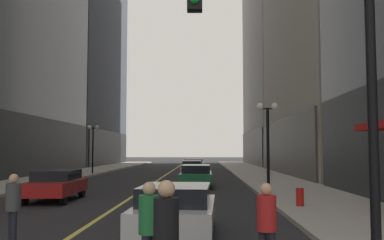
{
  "coord_description": "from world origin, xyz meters",
  "views": [
    {
      "loc": [
        3.35,
        -4.08,
        2.18
      ],
      "look_at": [
        2.26,
        37.67,
        5.13
      ],
      "focal_mm": 40.42,
      "sensor_mm": 36.0,
      "label": 1
    }
  ],
  "objects_px": {
    "car_green": "(196,175)",
    "pedestrian_in_red_jacket": "(267,222)",
    "traffic_light_near_right": "(313,64)",
    "street_lamp_left_far": "(93,138)",
    "pedestrian_in_black_coat": "(166,236)",
    "pedestrian_in_green_parka": "(149,224)",
    "car_grey": "(194,165)",
    "car_red": "(56,184)",
    "street_lamp_right_mid": "(268,128)",
    "pedestrian_with_orange_bag": "(13,204)",
    "car_white": "(192,168)",
    "fire_hydrant_right": "(300,199)",
    "car_silver": "(176,209)"
  },
  "relations": [
    {
      "from": "pedestrian_in_black_coat",
      "to": "traffic_light_near_right",
      "type": "distance_m",
      "value": 4.18
    },
    {
      "from": "fire_hydrant_right",
      "to": "car_red",
      "type": "bearing_deg",
      "value": 164.85
    },
    {
      "from": "pedestrian_in_green_parka",
      "to": "traffic_light_near_right",
      "type": "distance_m",
      "value": 4.06
    },
    {
      "from": "car_red",
      "to": "street_lamp_right_mid",
      "type": "distance_m",
      "value": 9.95
    },
    {
      "from": "car_green",
      "to": "pedestrian_in_red_jacket",
      "type": "relative_size",
      "value": 2.95
    },
    {
      "from": "car_white",
      "to": "car_silver",
      "type": "bearing_deg",
      "value": -89.41
    },
    {
      "from": "pedestrian_in_black_coat",
      "to": "car_white",
      "type": "bearing_deg",
      "value": 90.84
    },
    {
      "from": "pedestrian_in_red_jacket",
      "to": "traffic_light_near_right",
      "type": "xyz_separation_m",
      "value": [
        0.9,
        0.17,
        2.81
      ]
    },
    {
      "from": "car_white",
      "to": "street_lamp_left_far",
      "type": "xyz_separation_m",
      "value": [
        -8.81,
        1.31,
        2.54
      ]
    },
    {
      "from": "car_red",
      "to": "car_grey",
      "type": "relative_size",
      "value": 0.9
    },
    {
      "from": "car_green",
      "to": "fire_hydrant_right",
      "type": "distance_m",
      "value": 10.68
    },
    {
      "from": "car_green",
      "to": "pedestrian_with_orange_bag",
      "type": "height_order",
      "value": "pedestrian_with_orange_bag"
    },
    {
      "from": "street_lamp_left_far",
      "to": "car_green",
      "type": "bearing_deg",
      "value": -51.94
    },
    {
      "from": "pedestrian_with_orange_bag",
      "to": "pedestrian_in_green_parka",
      "type": "relative_size",
      "value": 0.99
    },
    {
      "from": "car_white",
      "to": "car_grey",
      "type": "height_order",
      "value": "same"
    },
    {
      "from": "car_grey",
      "to": "pedestrian_in_black_coat",
      "type": "relative_size",
      "value": 2.68
    },
    {
      "from": "pedestrian_in_black_coat",
      "to": "pedestrian_in_green_parka",
      "type": "xyz_separation_m",
      "value": [
        -0.41,
        1.39,
        -0.08
      ]
    },
    {
      "from": "car_silver",
      "to": "traffic_light_near_right",
      "type": "relative_size",
      "value": 0.73
    },
    {
      "from": "car_grey",
      "to": "car_white",
      "type": "bearing_deg",
      "value": -90.26
    },
    {
      "from": "pedestrian_in_black_coat",
      "to": "fire_hydrant_right",
      "type": "relative_size",
      "value": 2.23
    },
    {
      "from": "street_lamp_right_mid",
      "to": "fire_hydrant_right",
      "type": "bearing_deg",
      "value": -83.44
    },
    {
      "from": "street_lamp_right_mid",
      "to": "car_grey",
      "type": "bearing_deg",
      "value": 99.9
    },
    {
      "from": "pedestrian_in_green_parka",
      "to": "traffic_light_near_right",
      "type": "height_order",
      "value": "traffic_light_near_right"
    },
    {
      "from": "car_grey",
      "to": "traffic_light_near_right",
      "type": "distance_m",
      "value": 35.6
    },
    {
      "from": "car_silver",
      "to": "car_white",
      "type": "height_order",
      "value": "same"
    },
    {
      "from": "car_silver",
      "to": "car_red",
      "type": "distance_m",
      "value": 9.79
    },
    {
      "from": "pedestrian_with_orange_bag",
      "to": "street_lamp_right_mid",
      "type": "distance_m",
      "value": 13.09
    },
    {
      "from": "car_silver",
      "to": "fire_hydrant_right",
      "type": "xyz_separation_m",
      "value": [
        4.23,
        5.22,
        -0.32
      ]
    },
    {
      "from": "pedestrian_in_black_coat",
      "to": "pedestrian_in_red_jacket",
      "type": "distance_m",
      "value": 2.43
    },
    {
      "from": "traffic_light_near_right",
      "to": "street_lamp_left_far",
      "type": "xyz_separation_m",
      "value": [
        -11.75,
        30.11,
        -0.49
      ]
    },
    {
      "from": "traffic_light_near_right",
      "to": "street_lamp_left_far",
      "type": "bearing_deg",
      "value": 111.32
    },
    {
      "from": "car_white",
      "to": "street_lamp_left_far",
      "type": "relative_size",
      "value": 1.01
    },
    {
      "from": "pedestrian_in_black_coat",
      "to": "traffic_light_near_right",
      "type": "relative_size",
      "value": 0.32
    },
    {
      "from": "street_lamp_right_mid",
      "to": "street_lamp_left_far",
      "type": "bearing_deg",
      "value": 126.23
    },
    {
      "from": "car_green",
      "to": "pedestrian_in_green_parka",
      "type": "height_order",
      "value": "pedestrian_in_green_parka"
    },
    {
      "from": "car_white",
      "to": "pedestrian_in_black_coat",
      "type": "distance_m",
      "value": 30.81
    },
    {
      "from": "car_white",
      "to": "pedestrian_in_red_jacket",
      "type": "height_order",
      "value": "pedestrian_in_red_jacket"
    },
    {
      "from": "street_lamp_left_far",
      "to": "street_lamp_right_mid",
      "type": "distance_m",
      "value": 21.66
    },
    {
      "from": "car_grey",
      "to": "traffic_light_near_right",
      "type": "xyz_separation_m",
      "value": [
        2.91,
        -35.36,
        3.02
      ]
    },
    {
      "from": "car_grey",
      "to": "pedestrian_in_green_parka",
      "type": "height_order",
      "value": "pedestrian_in_green_parka"
    },
    {
      "from": "pedestrian_with_orange_bag",
      "to": "street_lamp_left_far",
      "type": "xyz_separation_m",
      "value": [
        -5.38,
        28.0,
        2.31
      ]
    },
    {
      "from": "car_red",
      "to": "car_white",
      "type": "distance_m",
      "value": 18.63
    },
    {
      "from": "car_silver",
      "to": "street_lamp_left_far",
      "type": "xyz_separation_m",
      "value": [
        -9.07,
        27.04,
        2.54
      ]
    },
    {
      "from": "pedestrian_with_orange_bag",
      "to": "car_green",
      "type": "bearing_deg",
      "value": 76.21
    },
    {
      "from": "pedestrian_in_red_jacket",
      "to": "fire_hydrant_right",
      "type": "height_order",
      "value": "pedestrian_in_red_jacket"
    },
    {
      "from": "car_red",
      "to": "pedestrian_in_green_parka",
      "type": "height_order",
      "value": "pedestrian_in_green_parka"
    },
    {
      "from": "car_green",
      "to": "traffic_light_near_right",
      "type": "relative_size",
      "value": 0.84
    },
    {
      "from": "pedestrian_in_green_parka",
      "to": "pedestrian_in_black_coat",
      "type": "bearing_deg",
      "value": -73.7
    },
    {
      "from": "car_red",
      "to": "traffic_light_near_right",
      "type": "xyz_separation_m",
      "value": [
        8.43,
        -11.0,
        3.02
      ]
    },
    {
      "from": "car_silver",
      "to": "car_green",
      "type": "xyz_separation_m",
      "value": [
        0.25,
        15.13,
        0.0
      ]
    }
  ]
}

